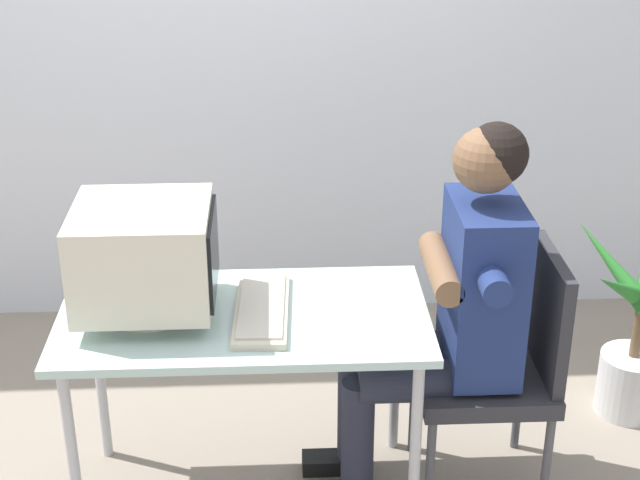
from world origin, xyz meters
name	(u,v)px	position (x,y,z in m)	size (l,w,h in m)	color
desk	(244,332)	(0.00, 0.00, 0.65)	(1.17, 0.62, 0.72)	#B7B7BC
crt_monitor	(145,256)	(-0.30, 0.02, 0.92)	(0.43, 0.40, 0.36)	beige
keyboard	(262,308)	(0.06, 0.00, 0.73)	(0.18, 0.47, 0.03)	beige
office_chair	(503,360)	(0.85, 0.03, 0.50)	(0.44, 0.44, 0.88)	#4C4C51
person_seated	(451,302)	(0.67, 0.03, 0.72)	(0.69, 0.57, 1.32)	navy
potted_plant	(636,334)	(1.47, 0.44, 0.34)	(0.59, 0.54, 0.82)	silver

